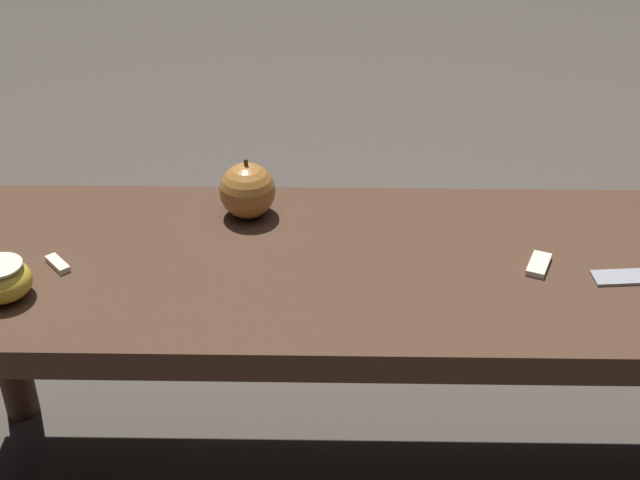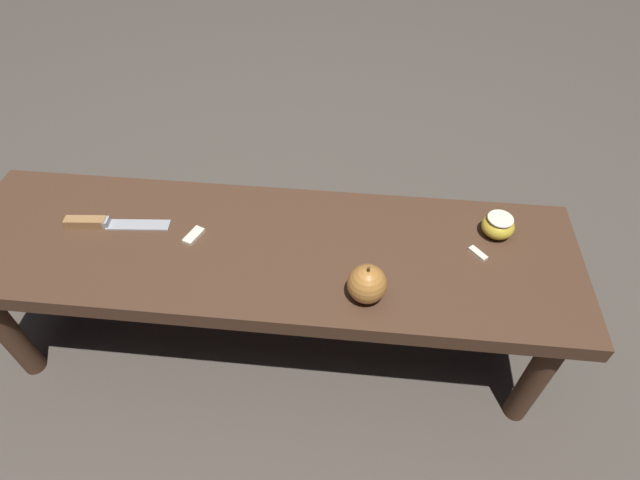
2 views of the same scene
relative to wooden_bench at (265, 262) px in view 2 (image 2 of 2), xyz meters
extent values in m
plane|color=#4C443D|center=(0.00, 0.00, -0.35)|extent=(8.00, 8.00, 0.00)
cube|color=#472D1E|center=(0.00, 0.00, 0.03)|extent=(1.37, 0.39, 0.04)
cylinder|color=#472D1E|center=(-0.62, -0.13, -0.17)|extent=(0.05, 0.05, 0.36)
cylinder|color=#472D1E|center=(0.62, -0.13, -0.17)|extent=(0.05, 0.05, 0.36)
cylinder|color=#472D1E|center=(-0.62, 0.13, -0.17)|extent=(0.05, 0.05, 0.36)
cylinder|color=#472D1E|center=(0.62, 0.13, -0.17)|extent=(0.05, 0.05, 0.36)
cube|color=#9EA0A5|center=(-0.29, 0.03, 0.05)|extent=(0.14, 0.04, 0.00)
cube|color=#9EA0A5|center=(-0.36, 0.03, 0.06)|extent=(0.01, 0.03, 0.02)
cube|color=#9E7042|center=(-0.41, 0.02, 0.06)|extent=(0.09, 0.03, 0.02)
sphere|color=#B27233|center=(0.23, -0.11, 0.09)|extent=(0.08, 0.08, 0.08)
cylinder|color=#4C3319|center=(0.23, -0.11, 0.13)|extent=(0.01, 0.01, 0.01)
ellipsoid|color=gold|center=(0.51, 0.09, 0.08)|extent=(0.07, 0.07, 0.05)
cylinder|color=silver|center=(0.51, 0.09, 0.10)|extent=(0.06, 0.06, 0.00)
cube|color=silver|center=(0.46, 0.02, 0.06)|extent=(0.04, 0.04, 0.01)
cube|color=silver|center=(-0.16, 0.01, 0.06)|extent=(0.04, 0.06, 0.01)
camera|label=1|loc=(0.11, 0.96, 0.70)|focal=50.00mm
camera|label=2|loc=(0.19, -0.71, 0.86)|focal=28.00mm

